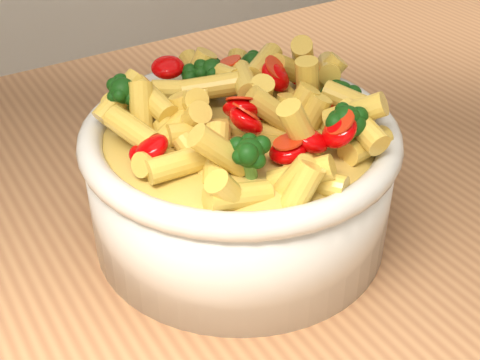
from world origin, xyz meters
TOP-DOWN VIEW (x-y plane):
  - table at (0.00, 0.00)m, footprint 1.20×0.80m
  - serving_bowl at (-0.08, -0.03)m, footprint 0.27×0.27m
  - pasta_salad at (-0.08, -0.03)m, footprint 0.21×0.21m

SIDE VIEW (x-z plane):
  - table at x=0.00m, z-range 0.35..1.25m
  - serving_bowl at x=-0.08m, z-range 0.90..1.01m
  - pasta_salad at x=-0.08m, z-range 1.00..1.05m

